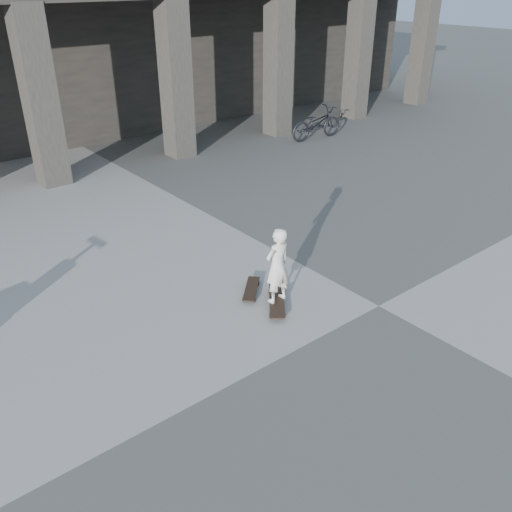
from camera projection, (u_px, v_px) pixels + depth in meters
ground at (379, 306)px, 8.28m from camera, size 90.00×90.00×0.00m
colonnade at (30, 28)px, 16.32m from camera, size 28.00×8.82×6.00m
longboard at (277, 301)px, 8.26m from camera, size 0.79×0.89×0.10m
skateboard_spare at (251, 289)px, 8.58m from camera, size 0.67×0.65×0.09m
child at (277, 266)px, 7.97m from camera, size 0.45×0.31×1.19m
bicycle at (316, 123)px, 16.35m from camera, size 1.86×0.78×0.95m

